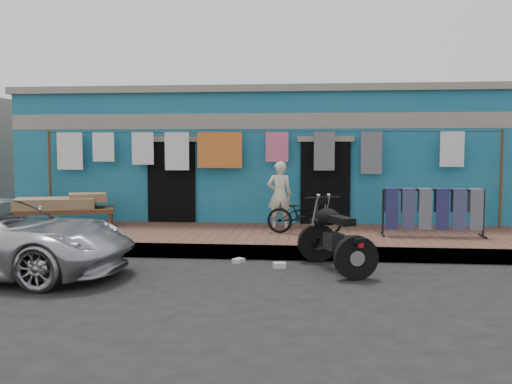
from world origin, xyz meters
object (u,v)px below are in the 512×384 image
at_px(seated_person, 280,195).
at_px(motorcycle, 335,235).
at_px(bicycle, 304,210).
at_px(jeans_rack, 433,211).
at_px(charpoy, 66,211).

xyz_separation_m(seated_person, motorcycle, (1.07, -2.88, -0.39)).
xyz_separation_m(bicycle, jeans_rack, (2.47, -0.02, -0.00)).
relative_size(charpoy, jeans_rack, 1.14).
bearing_deg(charpoy, seated_person, 4.50).
bearing_deg(motorcycle, seated_person, 86.52).
relative_size(seated_person, jeans_rack, 0.71).
relative_size(seated_person, bicycle, 0.96).
relative_size(motorcycle, jeans_rack, 0.93).
bearing_deg(bicycle, seated_person, 45.23).
bearing_deg(charpoy, motorcycle, -24.25).
relative_size(motorcycle, charpoy, 0.82).
relative_size(bicycle, charpoy, 0.66).
height_order(motorcycle, jeans_rack, jeans_rack).
bearing_deg(charpoy, jeans_rack, -2.97).
distance_m(seated_person, bicycle, 0.93).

